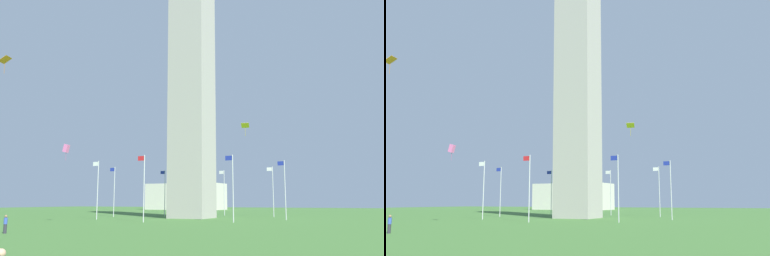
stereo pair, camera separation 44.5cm
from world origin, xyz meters
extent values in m
plane|color=#3D6B2D|center=(0.00, 0.00, 0.00)|extent=(260.00, 260.00, 0.00)
cube|color=#A8A399|center=(0.00, 0.00, 25.65)|extent=(6.41, 6.41, 51.29)
cylinder|color=silver|center=(15.85, 0.00, 4.56)|extent=(0.14, 0.14, 9.12)
cube|color=#1E2D99|center=(16.40, 0.00, 8.67)|extent=(1.00, 0.03, 0.64)
cylinder|color=silver|center=(11.21, 11.21, 4.56)|extent=(0.14, 0.14, 9.12)
cube|color=white|center=(11.76, 11.21, 8.67)|extent=(1.00, 0.03, 0.64)
cylinder|color=silver|center=(0.00, 15.85, 4.56)|extent=(0.14, 0.14, 9.12)
cube|color=red|center=(0.55, 15.85, 8.67)|extent=(1.00, 0.03, 0.64)
cylinder|color=silver|center=(-11.21, 11.21, 4.56)|extent=(0.14, 0.14, 9.12)
cube|color=#1E2D99|center=(-10.66, 11.21, 8.67)|extent=(1.00, 0.03, 0.64)
cylinder|color=silver|center=(-15.85, 0.00, 4.56)|extent=(0.14, 0.14, 9.12)
cube|color=#1E2D99|center=(-15.30, 0.00, 8.67)|extent=(1.00, 0.03, 0.64)
cylinder|color=silver|center=(-11.21, -11.21, 4.56)|extent=(0.14, 0.14, 9.12)
cube|color=white|center=(-10.66, -11.21, 8.67)|extent=(1.00, 0.03, 0.64)
cylinder|color=silver|center=(0.00, -15.85, 4.56)|extent=(0.14, 0.14, 9.12)
cube|color=white|center=(0.55, -15.85, 8.67)|extent=(1.00, 0.03, 0.64)
cylinder|color=silver|center=(11.21, -11.21, 4.56)|extent=(0.14, 0.14, 9.12)
cube|color=#1E2D99|center=(11.76, -11.21, 8.67)|extent=(1.00, 0.03, 0.64)
cylinder|color=#2D2D38|center=(0.67, 38.30, 0.40)|extent=(0.29, 0.29, 0.80)
cylinder|color=#3851B2|center=(0.67, 38.30, 1.08)|extent=(0.32, 0.32, 0.56)
sphere|color=#936B4C|center=(0.67, 38.30, 1.48)|extent=(0.24, 0.24, 0.24)
cube|color=pink|center=(9.68, 20.63, 9.99)|extent=(0.91, 0.68, 1.20)
cylinder|color=#A44A79|center=(9.68, 20.63, 9.03)|extent=(0.04, 0.04, 1.44)
cube|color=orange|center=(11.14, 30.66, 19.86)|extent=(1.37, 1.50, 0.69)
cylinder|color=#A75C15|center=(11.14, 30.66, 18.85)|extent=(0.04, 0.04, 1.52)
cube|color=yellow|center=(-13.59, 12.74, 12.78)|extent=(1.20, 1.11, 0.52)
cylinder|color=#A4921C|center=(-13.59, 12.74, 11.95)|extent=(0.04, 0.04, 1.24)
cube|color=beige|center=(33.08, -67.67, 4.39)|extent=(25.66, 12.13, 8.79)
camera|label=1|loc=(-30.24, 66.40, 2.79)|focal=39.79mm
camera|label=2|loc=(-30.64, 66.22, 2.79)|focal=39.79mm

